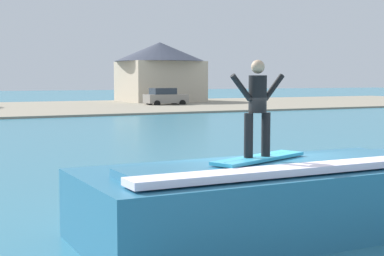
{
  "coord_description": "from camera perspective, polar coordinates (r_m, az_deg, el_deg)",
  "views": [
    {
      "loc": [
        -6.22,
        -9.58,
        2.83
      ],
      "look_at": [
        -0.15,
        2.37,
        1.7
      ],
      "focal_mm": 54.6,
      "sensor_mm": 36.0,
      "label": 1
    }
  ],
  "objects": [
    {
      "name": "ground_plane",
      "position": [
        11.77,
        5.94,
        -9.1
      ],
      "size": [
        260.0,
        260.0,
        0.0
      ],
      "primitive_type": "plane",
      "color": "teal"
    },
    {
      "name": "wave_crest",
      "position": [
        10.84,
        7.83,
        -6.79
      ],
      "size": [
        7.04,
        3.06,
        1.39
      ],
      "color": "teal",
      "rests_on": "ground_plane"
    },
    {
      "name": "surfboard",
      "position": [
        10.46,
        6.58,
        -2.95
      ],
      "size": [
        2.24,
        1.27,
        0.06
      ],
      "color": "#33A5CC",
      "rests_on": "wave_crest"
    },
    {
      "name": "surfer",
      "position": [
        10.32,
        6.42,
        2.43
      ],
      "size": [
        1.11,
        0.32,
        1.71
      ],
      "color": "black",
      "rests_on": "surfboard"
    },
    {
      "name": "car_far_shore",
      "position": [
        60.21,
        -2.64,
        3.06
      ],
      "size": [
        4.37,
        2.25,
        1.86
      ],
      "color": "gray",
      "rests_on": "ground_plane"
    },
    {
      "name": "house_gabled_white",
      "position": [
        68.93,
        -3.16,
        5.78
      ],
      "size": [
        10.67,
        10.67,
        7.07
      ],
      "color": "beige",
      "rests_on": "ground_plane"
    }
  ]
}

